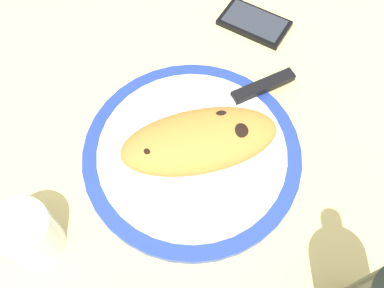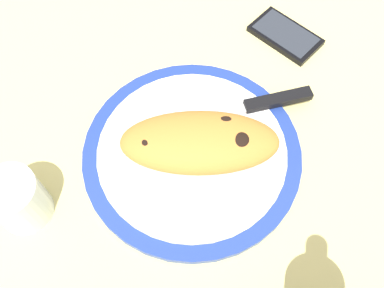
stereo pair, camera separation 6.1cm
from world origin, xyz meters
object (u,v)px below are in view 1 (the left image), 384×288
knife (245,94)px  water_glass (31,236)px  fork (224,198)px  smartphone (254,23)px  calzone (200,141)px  plate (192,153)px

knife → water_glass: 37.34cm
water_glass → fork: bearing=0.9°
smartphone → calzone: bearing=-123.2°
fork → smartphone: bearing=66.6°
knife → smartphone: knife is taller
water_glass → plate: bearing=20.7°
smartphone → water_glass: size_ratio=1.64×
plate → calzone: 3.57cm
knife → smartphone: (6.30, 15.63, -1.50)cm
calzone → water_glass: 25.91cm
knife → water_glass: bearing=-153.7°
smartphone → plate: bearing=-125.1°
plate → fork: bearing=-71.7°
plate → knife: knife is taller
plate → knife: 12.89cm
plate → knife: size_ratio=1.29×
calzone → fork: (1.63, -8.32, -2.37)cm
knife → fork: bearing=-114.7°
fork → calzone: bearing=101.1°
knife → smartphone: size_ratio=1.88×
fork → smartphone: fork is taller
plate → calzone: size_ratio=1.42×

